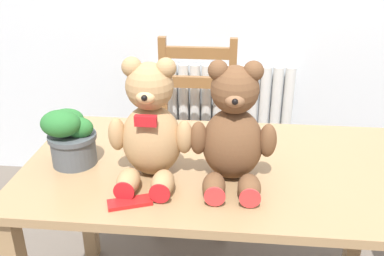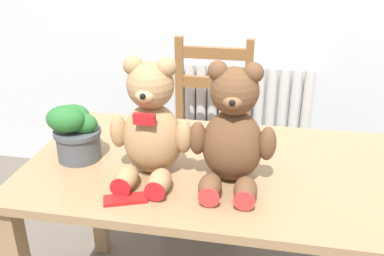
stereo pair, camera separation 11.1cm
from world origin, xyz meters
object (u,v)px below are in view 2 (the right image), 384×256
(teddy_bear_left, at_px, (151,126))
(potted_plant, at_px, (75,131))
(wooden_chair_behind, at_px, (209,138))
(chocolate_bar, at_px, (126,199))
(teddy_bear_right, at_px, (233,133))

(teddy_bear_left, xyz_separation_m, potted_plant, (-0.29, 0.05, -0.06))
(wooden_chair_behind, distance_m, chocolate_bar, 1.05)
(wooden_chair_behind, height_order, teddy_bear_left, teddy_bear_left)
(teddy_bear_left, xyz_separation_m, teddy_bear_right, (0.26, 0.00, -0.00))
(chocolate_bar, bearing_deg, potted_plant, 138.27)
(teddy_bear_right, relative_size, potted_plant, 1.89)
(potted_plant, bearing_deg, teddy_bear_right, -4.86)
(wooden_chair_behind, bearing_deg, chocolate_bar, 84.26)
(wooden_chair_behind, distance_m, potted_plant, 0.94)
(teddy_bear_left, bearing_deg, chocolate_bar, 79.03)
(wooden_chair_behind, xyz_separation_m, teddy_bear_right, (0.19, -0.83, 0.43))
(teddy_bear_left, bearing_deg, teddy_bear_right, -179.76)
(teddy_bear_right, xyz_separation_m, chocolate_bar, (-0.30, -0.18, -0.16))
(teddy_bear_left, relative_size, potted_plant, 1.91)
(wooden_chair_behind, height_order, chocolate_bar, wooden_chair_behind)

